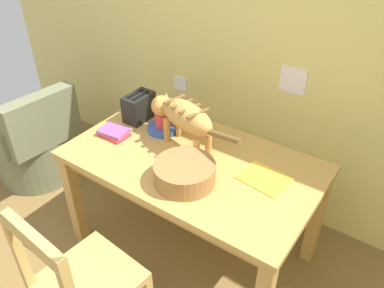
# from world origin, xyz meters

# --- Properties ---
(wall_rear) EXTENTS (4.95, 0.11, 2.50)m
(wall_rear) POSITION_xyz_m (0.00, 2.06, 1.25)
(wall_rear) COLOR #E6D979
(wall_rear) RESTS_ON ground_plane
(dining_table) EXTENTS (1.39, 0.81, 0.72)m
(dining_table) POSITION_xyz_m (-0.10, 1.32, 0.64)
(dining_table) COLOR tan
(dining_table) RESTS_ON ground_plane
(cat) EXTENTS (0.68, 0.25, 0.29)m
(cat) POSITION_xyz_m (-0.22, 1.40, 0.92)
(cat) COLOR #C79046
(cat) RESTS_ON dining_table
(saucer_bowl) EXTENTS (0.18, 0.18, 0.03)m
(saucer_bowl) POSITION_xyz_m (-0.41, 1.45, 0.74)
(saucer_bowl) COLOR #3158B5
(saucer_bowl) RESTS_ON dining_table
(coffee_mug) EXTENTS (0.13, 0.09, 0.09)m
(coffee_mug) POSITION_xyz_m (-0.40, 1.45, 0.81)
(coffee_mug) COLOR #D43936
(coffee_mug) RESTS_ON saucer_bowl
(magazine) EXTENTS (0.27, 0.22, 0.01)m
(magazine) POSITION_xyz_m (0.30, 1.39, 0.73)
(magazine) COLOR yellow
(magazine) RESTS_ON dining_table
(book_stack) EXTENTS (0.18, 0.14, 0.04)m
(book_stack) POSITION_xyz_m (-0.62, 1.25, 0.74)
(book_stack) COLOR red
(book_stack) RESTS_ON dining_table
(wicker_basket) EXTENTS (0.31, 0.31, 0.11)m
(wicker_basket) POSITION_xyz_m (-0.02, 1.15, 0.78)
(wicker_basket) COLOR #9B6D3D
(wicker_basket) RESTS_ON dining_table
(toaster) EXTENTS (0.12, 0.20, 0.18)m
(toaster) POSITION_xyz_m (-0.62, 1.48, 0.81)
(toaster) COLOR black
(toaster) RESTS_ON dining_table
(wooden_chair_near) EXTENTS (0.45, 0.45, 0.93)m
(wooden_chair_near) POSITION_xyz_m (-0.18, 0.54, 0.45)
(wooden_chair_near) COLOR tan
(wooden_chair_near) RESTS_ON ground_plane
(wicker_armchair) EXTENTS (0.62, 0.64, 0.78)m
(wicker_armchair) POSITION_xyz_m (-1.53, 1.26, 0.27)
(wicker_armchair) COLOR #6E7454
(wicker_armchair) RESTS_ON ground_plane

